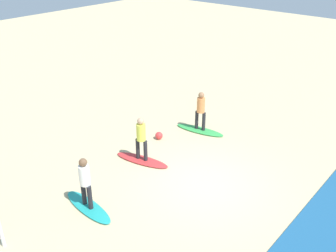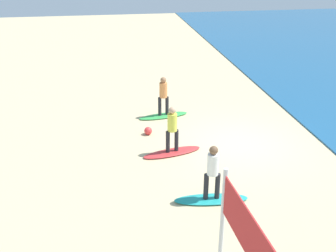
% 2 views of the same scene
% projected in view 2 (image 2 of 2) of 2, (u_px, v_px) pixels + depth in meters
% --- Properties ---
extents(ground_plane, '(60.00, 60.00, 0.00)m').
position_uv_depth(ground_plane, '(240.00, 144.00, 14.58)').
color(ground_plane, '#CCB789').
extents(surfboard_green, '(0.93, 2.17, 0.09)m').
position_uv_depth(surfboard_green, '(163.00, 116.00, 16.87)').
color(surfboard_green, green).
rests_on(surfboard_green, ground).
extents(surfer_green, '(0.32, 0.45, 1.64)m').
position_uv_depth(surfer_green, '(163.00, 93.00, 16.46)').
color(surfer_green, '#232328').
rests_on(surfer_green, surfboard_green).
extents(surfboard_red, '(1.01, 2.17, 0.09)m').
position_uv_depth(surfboard_red, '(172.00, 152.00, 13.92)').
color(surfboard_red, red).
rests_on(surfboard_red, ground).
extents(surfer_red, '(0.32, 0.45, 1.64)m').
position_uv_depth(surfer_red, '(172.00, 126.00, 13.51)').
color(surfer_red, '#232328').
rests_on(surfer_red, surfboard_red).
extents(surfboard_teal, '(0.74, 2.14, 0.09)m').
position_uv_depth(surfboard_teal, '(211.00, 199.00, 11.36)').
color(surfboard_teal, teal).
rests_on(surfboard_teal, ground).
extents(surfer_teal, '(0.32, 0.46, 1.64)m').
position_uv_depth(surfer_teal, '(213.00, 169.00, 10.95)').
color(surfer_teal, '#232328').
rests_on(surfer_teal, surfboard_teal).
extents(beach_ball, '(0.30, 0.30, 0.30)m').
position_uv_depth(beach_ball, '(148.00, 131.00, 15.25)').
color(beach_ball, '#E53838').
rests_on(beach_ball, ground).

